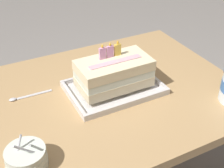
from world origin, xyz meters
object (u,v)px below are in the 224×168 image
at_px(birthday_cake, 114,73).
at_px(serving_spoon_near_tray, 23,97).
at_px(foil_tray, 114,89).
at_px(bowl_stack, 26,158).

distance_m(birthday_cake, serving_spoon_near_tray, 0.34).
bearing_deg(serving_spoon_near_tray, foil_tray, -18.75).
distance_m(foil_tray, serving_spoon_near_tray, 0.33).
bearing_deg(foil_tray, bowl_stack, -150.56).
bearing_deg(foil_tray, birthday_cake, 90.00).
distance_m(bowl_stack, serving_spoon_near_tray, 0.33).
bearing_deg(birthday_cake, foil_tray, -90.00).
bearing_deg(foil_tray, serving_spoon_near_tray, 161.25).
bearing_deg(bowl_stack, serving_spoon_near_tray, 78.63).
xyz_separation_m(birthday_cake, serving_spoon_near_tray, (-0.31, 0.11, -0.07)).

